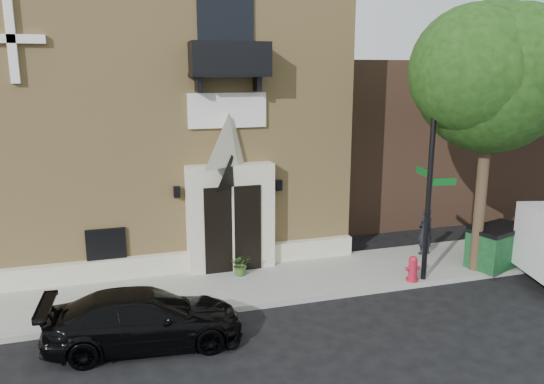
{
  "coord_description": "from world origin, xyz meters",
  "views": [
    {
      "loc": [
        -4.33,
        -12.18,
        6.0
      ],
      "look_at": [
        0.06,
        2.0,
        2.61
      ],
      "focal_mm": 35.0,
      "sensor_mm": 36.0,
      "label": 1
    }
  ],
  "objects_px": {
    "street_sign": "(430,185)",
    "pedestrian_near": "(425,231)",
    "dumpster": "(497,246)",
    "black_sedan": "(145,319)",
    "fire_hydrant": "(413,269)"
  },
  "relations": [
    {
      "from": "street_sign",
      "to": "dumpster",
      "type": "xyz_separation_m",
      "value": [
        2.74,
        0.29,
        -2.15
      ]
    },
    {
      "from": "black_sedan",
      "to": "dumpster",
      "type": "xyz_separation_m",
      "value": [
        10.68,
        1.53,
        0.15
      ]
    },
    {
      "from": "street_sign",
      "to": "dumpster",
      "type": "bearing_deg",
      "value": 12.28
    },
    {
      "from": "black_sedan",
      "to": "street_sign",
      "type": "height_order",
      "value": "street_sign"
    },
    {
      "from": "street_sign",
      "to": "pedestrian_near",
      "type": "distance_m",
      "value": 2.99
    },
    {
      "from": "fire_hydrant",
      "to": "pedestrian_near",
      "type": "bearing_deg",
      "value": 49.88
    },
    {
      "from": "fire_hydrant",
      "to": "pedestrian_near",
      "type": "relative_size",
      "value": 0.49
    },
    {
      "from": "black_sedan",
      "to": "street_sign",
      "type": "bearing_deg",
      "value": -77.06
    },
    {
      "from": "dumpster",
      "to": "fire_hydrant",
      "type": "bearing_deg",
      "value": 168.39
    },
    {
      "from": "black_sedan",
      "to": "street_sign",
      "type": "distance_m",
      "value": 8.36
    },
    {
      "from": "dumpster",
      "to": "pedestrian_near",
      "type": "relative_size",
      "value": 1.39
    },
    {
      "from": "dumpster",
      "to": "street_sign",
      "type": "bearing_deg",
      "value": 168.11
    },
    {
      "from": "pedestrian_near",
      "to": "dumpster",
      "type": "bearing_deg",
      "value": 131.11
    },
    {
      "from": "street_sign",
      "to": "pedestrian_near",
      "type": "relative_size",
      "value": 3.59
    },
    {
      "from": "black_sedan",
      "to": "dumpster",
      "type": "height_order",
      "value": "dumpster"
    }
  ]
}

